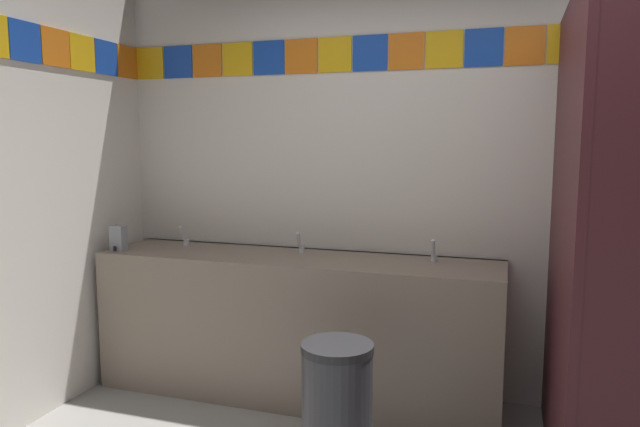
# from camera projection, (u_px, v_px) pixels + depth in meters

# --- Properties ---
(wall_back) EXTENTS (4.19, 0.09, 2.83)m
(wall_back) POSITION_uv_depth(u_px,v_px,m) (442.00, 165.00, 3.49)
(wall_back) COLOR silver
(wall_back) RESTS_ON ground_plane
(vanity_counter) EXTENTS (2.44, 0.57, 0.87)m
(vanity_counter) POSITION_uv_depth(u_px,v_px,m) (296.00, 324.00, 3.56)
(vanity_counter) COLOR gray
(vanity_counter) RESTS_ON ground_plane
(faucet_left) EXTENTS (0.04, 0.10, 0.14)m
(faucet_left) POSITION_uv_depth(u_px,v_px,m) (185.00, 238.00, 3.84)
(faucet_left) COLOR silver
(faucet_left) RESTS_ON vanity_counter
(faucet_center) EXTENTS (0.04, 0.10, 0.14)m
(faucet_center) POSITION_uv_depth(u_px,v_px,m) (300.00, 245.00, 3.58)
(faucet_center) COLOR silver
(faucet_center) RESTS_ON vanity_counter
(faucet_right) EXTENTS (0.04, 0.10, 0.14)m
(faucet_right) POSITION_uv_depth(u_px,v_px,m) (434.00, 253.00, 3.33)
(faucet_right) COLOR silver
(faucet_right) RESTS_ON vanity_counter
(soap_dispenser) EXTENTS (0.09, 0.09, 0.16)m
(soap_dispenser) POSITION_uv_depth(u_px,v_px,m) (119.00, 238.00, 3.69)
(soap_dispenser) COLOR gray
(soap_dispenser) RESTS_ON vanity_counter
(stall_divider) EXTENTS (0.92, 1.31, 2.20)m
(stall_divider) POSITION_uv_depth(u_px,v_px,m) (614.00, 254.00, 2.39)
(stall_divider) COLOR #471E23
(stall_divider) RESTS_ON ground_plane
(trash_bin) EXTENTS (0.34, 0.34, 0.62)m
(trash_bin) POSITION_uv_depth(u_px,v_px,m) (337.00, 407.00, 2.76)
(trash_bin) COLOR #333338
(trash_bin) RESTS_ON ground_plane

